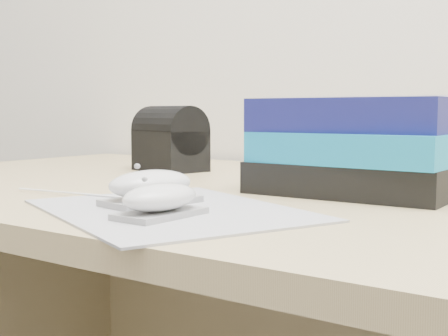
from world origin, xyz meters
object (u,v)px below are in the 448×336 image
Objects in this scene: mouse_front at (160,200)px; book_stack at (362,146)px; mouse_rear at (151,187)px; pouch at (170,139)px.

mouse_front is 0.35m from book_stack.
pouch is (-0.27, 0.36, 0.04)m from mouse_rear.
pouch reaches higher than mouse_rear.
book_stack reaches higher than mouse_front.
pouch reaches higher than mouse_front.
mouse_rear is at bearing 138.13° from mouse_front.
mouse_front is at bearing -41.87° from mouse_rear.
pouch is (-0.43, 0.09, -0.00)m from book_stack.
mouse_rear is 0.45× the size of book_stack.
pouch is at bearing 127.32° from mouse_rear.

